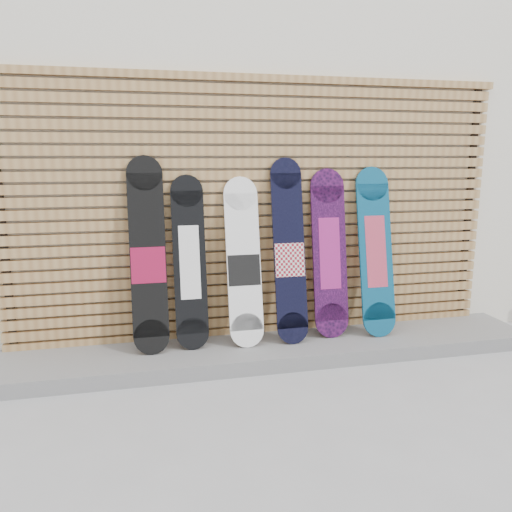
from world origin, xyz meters
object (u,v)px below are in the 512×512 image
Objects in this scene: snowboard_5 at (376,251)px; snowboard_1 at (190,262)px; snowboard_2 at (244,263)px; snowboard_3 at (289,252)px; snowboard_4 at (329,253)px; snowboard_0 at (148,257)px.

snowboard_1 is at bearing 178.88° from snowboard_5.
snowboard_3 is at bearing -0.76° from snowboard_2.
snowboard_2 is 0.39m from snowboard_3.
snowboard_4 reaches higher than snowboard_1.
snowboard_4 is (0.75, 0.03, 0.04)m from snowboard_2.
snowboard_1 is 0.96× the size of snowboard_5.
snowboard_5 is (1.16, -0.00, 0.05)m from snowboard_2.
snowboard_5 is at bearing -0.40° from snowboard_0.
snowboard_4 is (0.37, 0.04, -0.03)m from snowboard_3.
snowboard_0 is 0.77m from snowboard_2.
snowboard_3 is 1.06× the size of snowboard_4.
snowboard_3 reaches higher than snowboard_4.
snowboard_0 is at bearing 179.36° from snowboard_2.
snowboard_1 is 0.97× the size of snowboard_4.
snowboard_5 is (0.41, -0.04, 0.01)m from snowboard_4.
snowboard_2 is 1.16m from snowboard_5.
snowboard_0 is 1.52m from snowboard_4.
snowboard_3 is at bearing -179.99° from snowboard_5.
snowboard_2 is at bearing -3.44° from snowboard_1.
snowboard_5 reaches higher than snowboard_2.
snowboard_4 is at bearing 5.55° from snowboard_3.
snowboard_0 reaches higher than snowboard_4.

